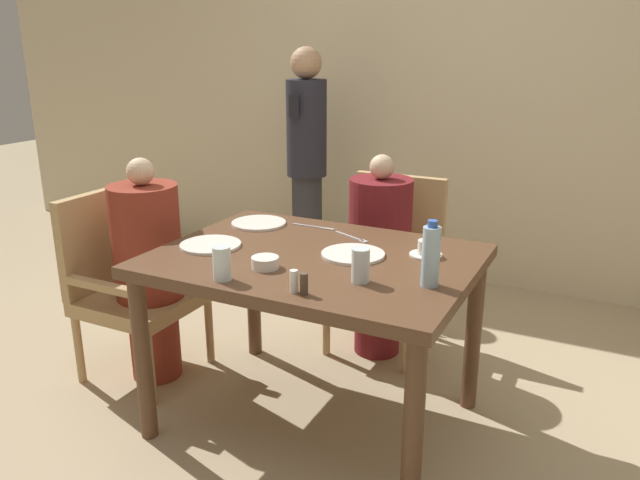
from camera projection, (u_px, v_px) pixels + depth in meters
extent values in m
plane|color=tan|center=(315.00, 419.00, 2.75)|extent=(16.00, 16.00, 0.00)
cube|color=beige|center=(456.00, 72.00, 4.03)|extent=(8.00, 0.06, 2.80)
cube|color=brown|center=(315.00, 261.00, 2.52)|extent=(1.27, 0.95, 0.05)
cylinder|color=brown|center=(143.00, 359.00, 2.53)|extent=(0.07, 0.07, 0.72)
cylinder|color=brown|center=(413.00, 435.00, 2.04)|extent=(0.07, 0.07, 0.72)
cylinder|color=brown|center=(253.00, 290.00, 3.24)|extent=(0.07, 0.07, 0.72)
cylinder|color=brown|center=(473.00, 334.00, 2.75)|extent=(0.07, 0.07, 0.72)
cube|color=tan|center=(142.00, 300.00, 3.03)|extent=(0.50, 0.50, 0.07)
cube|color=tan|center=(101.00, 240.00, 3.05)|extent=(0.05, 0.50, 0.48)
cube|color=tan|center=(171.00, 256.00, 3.18)|extent=(0.45, 0.04, 0.04)
cube|color=tan|center=(104.00, 287.00, 2.79)|extent=(0.45, 0.04, 0.04)
cylinder|color=tan|center=(209.00, 331.00, 3.19)|extent=(0.04, 0.04, 0.35)
cylinder|color=tan|center=(150.00, 370.00, 2.81)|extent=(0.04, 0.04, 0.35)
cylinder|color=tan|center=(142.00, 314.00, 3.38)|extent=(0.04, 0.04, 0.35)
cylinder|color=tan|center=(79.00, 349.00, 3.00)|extent=(0.04, 0.04, 0.35)
cylinder|color=maroon|center=(155.00, 336.00, 3.06)|extent=(0.24, 0.24, 0.42)
cylinder|color=maroon|center=(147.00, 242.00, 2.91)|extent=(0.32, 0.32, 0.54)
sphere|color=beige|center=(140.00, 172.00, 2.81)|extent=(0.13, 0.13, 0.13)
cube|color=tan|center=(383.00, 279.00, 3.30)|extent=(0.50, 0.50, 0.07)
cube|color=tan|center=(399.00, 219.00, 3.41)|extent=(0.50, 0.05, 0.48)
cube|color=tan|center=(426.00, 258.00, 3.15)|extent=(0.04, 0.45, 0.04)
cube|color=tan|center=(343.00, 246.00, 3.35)|extent=(0.04, 0.45, 0.04)
cylinder|color=tan|center=(407.00, 341.00, 3.08)|extent=(0.04, 0.04, 0.35)
cylinder|color=tan|center=(326.00, 324.00, 3.27)|extent=(0.04, 0.04, 0.35)
cylinder|color=tan|center=(433.00, 308.00, 3.46)|extent=(0.04, 0.04, 0.35)
cylinder|color=tan|center=(360.00, 294.00, 3.65)|extent=(0.04, 0.04, 0.35)
cylinder|color=maroon|center=(377.00, 314.00, 3.30)|extent=(0.24, 0.24, 0.42)
cylinder|color=maroon|center=(380.00, 229.00, 3.16)|extent=(0.32, 0.32, 0.52)
sphere|color=beige|center=(382.00, 167.00, 3.06)|extent=(0.12, 0.12, 0.12)
cylinder|color=#2D2D33|center=(307.00, 228.00, 4.29)|extent=(0.20, 0.20, 0.73)
cylinder|color=#23232D|center=(307.00, 128.00, 4.08)|extent=(0.27, 0.27, 0.62)
sphere|color=tan|center=(306.00, 63.00, 3.96)|extent=(0.20, 0.20, 0.20)
cube|color=black|center=(294.00, 106.00, 3.90)|extent=(0.07, 0.01, 0.14)
cylinder|color=white|center=(259.00, 223.00, 2.94)|extent=(0.26, 0.26, 0.01)
cylinder|color=white|center=(353.00, 254.00, 2.51)|extent=(0.26, 0.26, 0.01)
cylinder|color=white|center=(211.00, 245.00, 2.62)|extent=(0.26, 0.26, 0.01)
cylinder|color=white|center=(426.00, 255.00, 2.50)|extent=(0.13, 0.13, 0.01)
cylinder|color=white|center=(426.00, 247.00, 2.49)|extent=(0.07, 0.07, 0.06)
cylinder|color=white|center=(265.00, 262.00, 2.36)|extent=(0.11, 0.11, 0.04)
cylinder|color=#A3C6DB|center=(431.00, 257.00, 2.17)|extent=(0.06, 0.06, 0.21)
cylinder|color=#3359B2|center=(433.00, 224.00, 2.13)|extent=(0.04, 0.04, 0.02)
cylinder|color=silver|center=(360.00, 265.00, 2.21)|extent=(0.07, 0.07, 0.13)
cylinder|color=silver|center=(222.00, 263.00, 2.23)|extent=(0.07, 0.07, 0.13)
cylinder|color=white|center=(294.00, 281.00, 2.13)|extent=(0.03, 0.03, 0.08)
cylinder|color=#4C3D2D|center=(304.00, 284.00, 2.11)|extent=(0.03, 0.03, 0.08)
cube|color=silver|center=(349.00, 236.00, 2.75)|extent=(0.17, 0.09, 0.00)
cube|color=silver|center=(364.00, 241.00, 2.68)|extent=(0.04, 0.04, 0.00)
cube|color=silver|center=(310.00, 226.00, 2.90)|extent=(0.19, 0.01, 0.00)
cube|color=silver|center=(328.00, 229.00, 2.86)|extent=(0.06, 0.02, 0.00)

